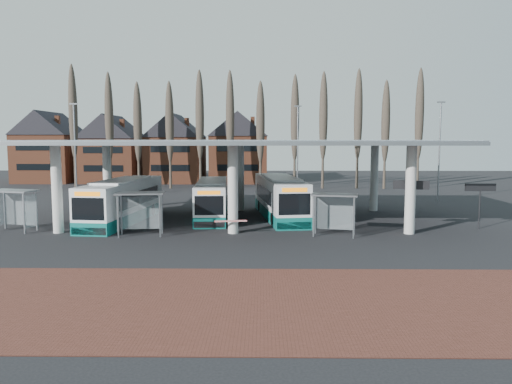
{
  "coord_description": "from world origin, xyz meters",
  "views": [
    {
      "loc": [
        2.01,
        -31.06,
        6.42
      ],
      "look_at": [
        1.51,
        7.0,
        2.36
      ],
      "focal_mm": 35.0,
      "sensor_mm": 36.0,
      "label": 1
    }
  ],
  "objects_px": {
    "bus_0": "(123,202)",
    "shelter_0": "(15,201)",
    "bus_1": "(212,200)",
    "shelter_2": "(334,205)",
    "bus_2": "(280,198)",
    "shelter_1": "(140,204)"
  },
  "relations": [
    {
      "from": "bus_0",
      "to": "bus_2",
      "type": "distance_m",
      "value": 12.5
    },
    {
      "from": "bus_1",
      "to": "shelter_2",
      "type": "relative_size",
      "value": 3.42
    },
    {
      "from": "bus_0",
      "to": "shelter_2",
      "type": "bearing_deg",
      "value": -13.01
    },
    {
      "from": "bus_1",
      "to": "shelter_0",
      "type": "relative_size",
      "value": 3.28
    },
    {
      "from": "shelter_0",
      "to": "shelter_1",
      "type": "relative_size",
      "value": 1.04
    },
    {
      "from": "bus_1",
      "to": "shelter_1",
      "type": "bearing_deg",
      "value": -120.32
    },
    {
      "from": "bus_2",
      "to": "shelter_1",
      "type": "xyz_separation_m",
      "value": [
        -9.54,
        -7.89,
        0.52
      ]
    },
    {
      "from": "bus_2",
      "to": "shelter_1",
      "type": "relative_size",
      "value": 3.78
    },
    {
      "from": "bus_2",
      "to": "shelter_0",
      "type": "relative_size",
      "value": 3.63
    },
    {
      "from": "shelter_2",
      "to": "bus_1",
      "type": "bearing_deg",
      "value": 151.03
    },
    {
      "from": "bus_2",
      "to": "shelter_2",
      "type": "xyz_separation_m",
      "value": [
        3.36,
        -7.77,
        0.45
      ]
    },
    {
      "from": "shelter_0",
      "to": "shelter_2",
      "type": "relative_size",
      "value": 1.04
    },
    {
      "from": "shelter_1",
      "to": "bus_0",
      "type": "bearing_deg",
      "value": 110.3
    },
    {
      "from": "bus_1",
      "to": "bus_0",
      "type": "bearing_deg",
      "value": -163.94
    },
    {
      "from": "shelter_0",
      "to": "bus_1",
      "type": "bearing_deg",
      "value": 40.2
    },
    {
      "from": "bus_1",
      "to": "shelter_2",
      "type": "bearing_deg",
      "value": -44.67
    },
    {
      "from": "bus_1",
      "to": "shelter_0",
      "type": "bearing_deg",
      "value": -157.7
    },
    {
      "from": "bus_1",
      "to": "shelter_2",
      "type": "distance_m",
      "value": 11.86
    },
    {
      "from": "bus_2",
      "to": "shelter_1",
      "type": "bearing_deg",
      "value": -148.14
    },
    {
      "from": "bus_1",
      "to": "bus_2",
      "type": "bearing_deg",
      "value": -3.69
    },
    {
      "from": "bus_0",
      "to": "shelter_0",
      "type": "xyz_separation_m",
      "value": [
        -6.42,
        -3.98,
        0.54
      ]
    },
    {
      "from": "bus_0",
      "to": "shelter_0",
      "type": "relative_size",
      "value": 3.56
    }
  ]
}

